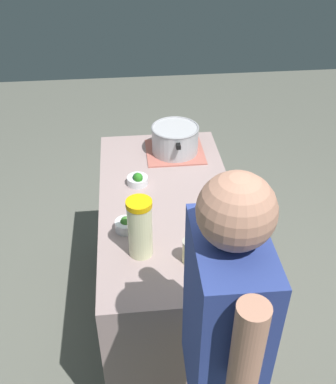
# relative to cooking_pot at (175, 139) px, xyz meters

# --- Properties ---
(ground_plane) EXTENTS (8.00, 8.00, 0.00)m
(ground_plane) POSITION_rel_cooking_pot_xyz_m (0.47, -0.09, -1.00)
(ground_plane) COLOR #66685D
(counter_slab) EXTENTS (1.40, 0.70, 0.91)m
(counter_slab) POSITION_rel_cooking_pot_xyz_m (0.47, -0.09, -0.55)
(counter_slab) COLOR gray
(counter_slab) RESTS_ON ground_plane
(dish_cloth) EXTENTS (0.32, 0.34, 0.01)m
(dish_cloth) POSITION_rel_cooking_pot_xyz_m (0.00, 0.00, -0.09)
(dish_cloth) COLOR #B66356
(dish_cloth) RESTS_ON counter_slab
(cooking_pot) EXTENTS (0.35, 0.28, 0.16)m
(cooking_pot) POSITION_rel_cooking_pot_xyz_m (0.00, 0.00, 0.00)
(cooking_pot) COLOR #B7B7BC
(cooking_pot) RESTS_ON dish_cloth
(lemonade_pitcher) EXTENTS (0.11, 0.11, 0.28)m
(lemonade_pitcher) POSITION_rel_cooking_pot_xyz_m (0.84, -0.25, 0.05)
(lemonade_pitcher) COLOR beige
(lemonade_pitcher) RESTS_ON counter_slab
(mason_jar) EXTENTS (0.07, 0.07, 0.11)m
(mason_jar) POSITION_rel_cooking_pot_xyz_m (0.91, -0.04, -0.03)
(mason_jar) COLOR beige
(mason_jar) RESTS_ON counter_slab
(broccoli_bowl_front) EXTENTS (0.11, 0.11, 0.08)m
(broccoli_bowl_front) POSITION_rel_cooking_pot_xyz_m (0.31, -0.24, -0.06)
(broccoli_bowl_front) COLOR silver
(broccoli_bowl_front) RESTS_ON counter_slab
(broccoli_bowl_center) EXTENTS (0.10, 0.10, 0.07)m
(broccoli_bowl_center) POSITION_rel_cooking_pot_xyz_m (0.68, -0.31, -0.06)
(broccoli_bowl_center) COLOR silver
(broccoli_bowl_center) RESTS_ON counter_slab
(person_cook) EXTENTS (0.50, 0.21, 1.71)m
(person_cook) POSITION_rel_cooking_pot_xyz_m (1.46, -0.03, -0.05)
(person_cook) COLOR tan
(person_cook) RESTS_ON ground_plane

